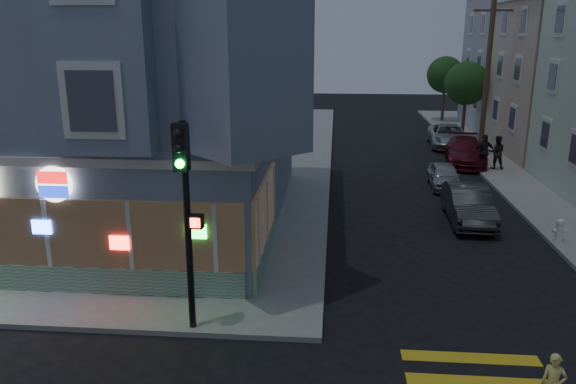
# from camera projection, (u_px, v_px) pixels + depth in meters

# --- Properties ---
(sidewalk_nw) EXTENTS (33.00, 42.00, 0.15)m
(sidewalk_nw) POSITION_uv_depth(u_px,v_px,m) (68.00, 152.00, 35.25)
(sidewalk_nw) COLOR gray
(sidewalk_nw) RESTS_ON ground
(corner_building) EXTENTS (14.60, 14.60, 11.40)m
(corner_building) POSITION_uv_depth(u_px,v_px,m) (96.00, 74.00, 21.55)
(corner_building) COLOR gray
(corner_building) RESTS_ON sidewalk_nw
(row_house_d) EXTENTS (12.00, 8.60, 10.50)m
(row_house_d) POSITION_uv_depth(u_px,v_px,m) (557.00, 59.00, 41.64)
(row_house_d) COLOR #A49FAF
(row_house_d) RESTS_ON sidewalk_ne
(utility_pole) EXTENTS (2.20, 0.30, 9.00)m
(utility_pole) POSITION_uv_depth(u_px,v_px,m) (487.00, 78.00, 32.84)
(utility_pole) COLOR #4C3826
(utility_pole) RESTS_ON sidewalk_ne
(street_tree_near) EXTENTS (3.00, 3.00, 5.30)m
(street_tree_near) POSITION_uv_depth(u_px,v_px,m) (467.00, 83.00, 38.80)
(street_tree_near) COLOR #4C3826
(street_tree_near) RESTS_ON sidewalk_ne
(street_tree_far) EXTENTS (3.00, 3.00, 5.30)m
(street_tree_far) POSITION_uv_depth(u_px,v_px,m) (445.00, 75.00, 46.47)
(street_tree_far) COLOR #4C3826
(street_tree_far) RESTS_ON sidewalk_ne
(running_child) EXTENTS (0.55, 0.44, 1.30)m
(running_child) POSITION_uv_depth(u_px,v_px,m) (553.00, 384.00, 11.15)
(running_child) COLOR #DFD672
(running_child) RESTS_ON ground
(pedestrian_a) EXTENTS (0.96, 0.79, 1.82)m
(pedestrian_a) POSITION_uv_depth(u_px,v_px,m) (497.00, 152.00, 30.54)
(pedestrian_a) COLOR black
(pedestrian_a) RESTS_ON sidewalk_ne
(pedestrian_b) EXTENTS (1.18, 0.61, 1.93)m
(pedestrian_b) POSITION_uv_depth(u_px,v_px,m) (484.00, 152.00, 30.38)
(pedestrian_b) COLOR black
(pedestrian_b) RESTS_ON sidewalk_ne
(parked_car_a) EXTENTS (1.52, 3.53, 1.19)m
(parked_car_a) POSITION_uv_depth(u_px,v_px,m) (444.00, 176.00, 27.49)
(parked_car_a) COLOR #A8AAAF
(parked_car_a) RESTS_ON ground
(parked_car_b) EXTENTS (1.67, 4.48, 1.46)m
(parked_car_b) POSITION_uv_depth(u_px,v_px,m) (468.00, 204.00, 22.47)
(parked_car_b) COLOR #323436
(parked_car_b) RESTS_ON ground
(parked_car_c) EXTENTS (2.77, 5.40, 1.50)m
(parked_car_c) POSITION_uv_depth(u_px,v_px,m) (465.00, 152.00, 32.25)
(parked_car_c) COLOR maroon
(parked_car_c) RESTS_ON ground
(parked_car_d) EXTENTS (2.71, 5.34, 1.45)m
(parked_car_d) POSITION_uv_depth(u_px,v_px,m) (448.00, 136.00, 37.24)
(parked_car_d) COLOR #B0B5BB
(parked_car_d) RESTS_ON ground
(traffic_signal) EXTENTS (0.61, 0.59, 5.29)m
(traffic_signal) POSITION_uv_depth(u_px,v_px,m) (185.00, 194.00, 13.22)
(traffic_signal) COLOR black
(traffic_signal) RESTS_ON sidewalk_nw
(fire_hydrant) EXTENTS (0.48, 0.28, 0.83)m
(fire_hydrant) POSITION_uv_depth(u_px,v_px,m) (560.00, 229.00, 20.06)
(fire_hydrant) COLOR white
(fire_hydrant) RESTS_ON sidewalk_ne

